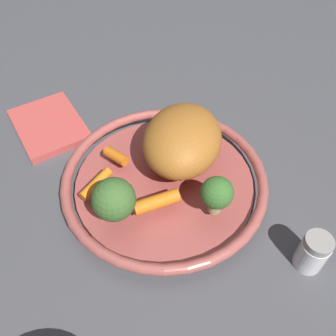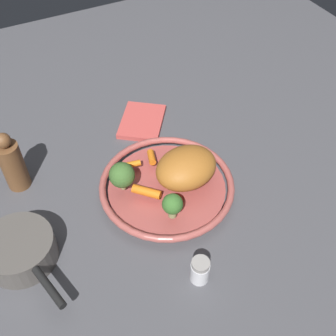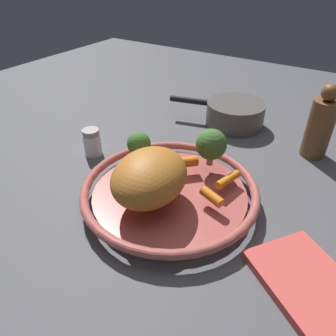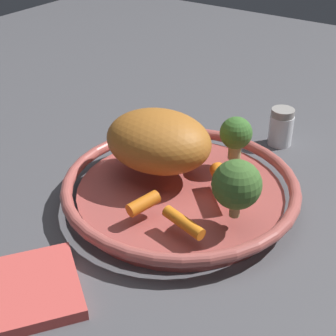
% 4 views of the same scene
% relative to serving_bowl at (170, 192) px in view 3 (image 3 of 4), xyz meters
% --- Properties ---
extents(ground_plane, '(1.95, 1.95, 0.00)m').
position_rel_serving_bowl_xyz_m(ground_plane, '(0.00, 0.00, -0.02)').
color(ground_plane, '#4C4C51').
extents(serving_bowl, '(0.32, 0.32, 0.04)m').
position_rel_serving_bowl_xyz_m(serving_bowl, '(0.00, 0.00, 0.00)').
color(serving_bowl, '#A84C47').
rests_on(serving_bowl, ground_plane).
extents(roast_chicken_piece, '(0.14, 0.16, 0.08)m').
position_rel_serving_bowl_xyz_m(roast_chicken_piece, '(-0.01, -0.04, 0.06)').
color(roast_chicken_piece, '#B26927').
rests_on(roast_chicken_piece, serving_bowl).
extents(baby_carrot_back, '(0.06, 0.06, 0.02)m').
position_rel_serving_bowl_xyz_m(baby_carrot_back, '(-0.01, 0.06, 0.03)').
color(baby_carrot_back, orange).
rests_on(baby_carrot_back, serving_bowl).
extents(baby_carrot_near_rim, '(0.05, 0.03, 0.02)m').
position_rel_serving_bowl_xyz_m(baby_carrot_near_rim, '(0.08, -0.00, 0.03)').
color(baby_carrot_near_rim, orange).
rests_on(baby_carrot_near_rim, serving_bowl).
extents(baby_carrot_center, '(0.03, 0.06, 0.02)m').
position_rel_serving_bowl_xyz_m(baby_carrot_center, '(0.09, 0.06, 0.02)').
color(baby_carrot_center, orange).
rests_on(baby_carrot_center, serving_bowl).
extents(broccoli_floret_small, '(0.05, 0.05, 0.06)m').
position_rel_serving_bowl_xyz_m(broccoli_floret_small, '(-0.09, 0.03, 0.06)').
color(broccoli_floret_small, tan).
rests_on(broccoli_floret_small, serving_bowl).
extents(broccoli_floret_large, '(0.06, 0.06, 0.07)m').
position_rel_serving_bowl_xyz_m(broccoli_floret_large, '(0.03, 0.10, 0.06)').
color(broccoli_floret_large, tan).
rests_on(broccoli_floret_large, serving_bowl).
extents(salt_shaker, '(0.04, 0.04, 0.06)m').
position_rel_serving_bowl_xyz_m(salt_shaker, '(-0.23, 0.04, 0.01)').
color(salt_shaker, white).
rests_on(salt_shaker, ground_plane).
extents(pepper_mill, '(0.06, 0.06, 0.17)m').
position_rel_serving_bowl_xyz_m(pepper_mill, '(0.19, 0.31, 0.05)').
color(pepper_mill, brown).
rests_on(pepper_mill, ground_plane).
extents(saucepan, '(0.25, 0.15, 0.06)m').
position_rel_serving_bowl_xyz_m(saucepan, '(-0.02, 0.36, 0.01)').
color(saucepan, '#56514C').
rests_on(saucepan, ground_plane).
extents(dish_towel, '(0.19, 0.18, 0.01)m').
position_rel_serving_bowl_xyz_m(dish_towel, '(0.26, -0.05, -0.01)').
color(dish_towel, '#D14C47').
rests_on(dish_towel, ground_plane).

